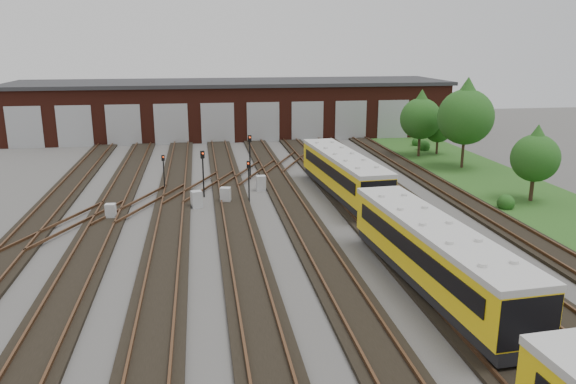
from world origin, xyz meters
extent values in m
plane|color=#494744|center=(0.00, 0.00, 0.00)|extent=(120.00, 120.00, 0.00)
cube|color=black|center=(-14.00, 0.00, 0.09)|extent=(2.40, 70.00, 0.18)
cube|color=brown|center=(-13.28, 0.00, 0.26)|extent=(0.10, 70.00, 0.15)
cube|color=black|center=(-10.00, 0.00, 0.09)|extent=(2.40, 70.00, 0.18)
cube|color=brown|center=(-10.72, 0.00, 0.26)|extent=(0.10, 70.00, 0.15)
cube|color=brown|center=(-9.28, 0.00, 0.26)|extent=(0.10, 70.00, 0.15)
cube|color=black|center=(-6.00, 0.00, 0.09)|extent=(2.40, 70.00, 0.18)
cube|color=brown|center=(-6.72, 0.00, 0.26)|extent=(0.10, 70.00, 0.15)
cube|color=brown|center=(-5.28, 0.00, 0.26)|extent=(0.10, 70.00, 0.15)
cube|color=black|center=(-2.00, 0.00, 0.09)|extent=(2.40, 70.00, 0.18)
cube|color=brown|center=(-2.72, 0.00, 0.26)|extent=(0.10, 70.00, 0.15)
cube|color=brown|center=(-1.28, 0.00, 0.26)|extent=(0.10, 70.00, 0.15)
cube|color=black|center=(2.00, 0.00, 0.09)|extent=(2.40, 70.00, 0.18)
cube|color=brown|center=(1.28, 0.00, 0.26)|extent=(0.10, 70.00, 0.15)
cube|color=brown|center=(2.72, 0.00, 0.26)|extent=(0.10, 70.00, 0.15)
cube|color=black|center=(6.00, 0.00, 0.09)|extent=(2.40, 70.00, 0.18)
cube|color=brown|center=(5.28, 0.00, 0.26)|extent=(0.10, 70.00, 0.15)
cube|color=brown|center=(6.72, 0.00, 0.26)|extent=(0.10, 70.00, 0.15)
cube|color=black|center=(10.00, 0.00, 0.09)|extent=(2.40, 70.00, 0.18)
cube|color=brown|center=(9.28, 0.00, 0.26)|extent=(0.10, 70.00, 0.15)
cube|color=brown|center=(10.72, 0.00, 0.26)|extent=(0.10, 70.00, 0.15)
cube|color=black|center=(14.00, 0.00, 0.09)|extent=(2.40, 70.00, 0.18)
cube|color=brown|center=(13.28, 0.00, 0.26)|extent=(0.10, 70.00, 0.15)
cube|color=brown|center=(14.72, 0.00, 0.26)|extent=(0.10, 70.00, 0.15)
cube|color=brown|center=(-8.00, 10.00, 0.26)|extent=(5.40, 9.62, 0.15)
cube|color=brown|center=(-4.00, 14.00, 0.26)|extent=(5.40, 9.62, 0.15)
cube|color=brown|center=(0.00, 18.00, 0.26)|extent=(5.40, 9.62, 0.15)
cube|color=brown|center=(-12.00, 6.00, 0.26)|extent=(5.40, 9.62, 0.15)
cube|color=brown|center=(4.00, 22.00, 0.26)|extent=(5.40, 9.62, 0.15)
cube|color=#4A1B12|center=(0.00, 40.00, 3.00)|extent=(50.00, 12.00, 6.00)
cube|color=#2D2D2F|center=(0.00, 40.00, 6.15)|extent=(51.00, 12.50, 0.40)
cube|color=#A5A7AA|center=(-22.00, 33.98, 2.20)|extent=(3.60, 0.12, 4.40)
cube|color=#A5A7AA|center=(-17.00, 33.98, 2.20)|extent=(3.60, 0.12, 4.40)
cube|color=#A5A7AA|center=(-12.00, 33.98, 2.20)|extent=(3.60, 0.12, 4.40)
cube|color=#A5A7AA|center=(-7.00, 33.98, 2.20)|extent=(3.60, 0.12, 4.40)
cube|color=#A5A7AA|center=(-2.00, 33.98, 2.20)|extent=(3.60, 0.12, 4.40)
cube|color=#A5A7AA|center=(3.00, 33.98, 2.20)|extent=(3.60, 0.12, 4.40)
cube|color=#A5A7AA|center=(8.00, 33.98, 2.20)|extent=(3.60, 0.12, 4.40)
cube|color=#A5A7AA|center=(13.00, 33.98, 2.20)|extent=(3.60, 0.12, 4.40)
cube|color=#A5A7AA|center=(18.00, 33.98, 2.20)|extent=(3.60, 0.12, 4.40)
cube|color=#264818|center=(19.00, 10.00, 0.03)|extent=(8.00, 55.00, 0.05)
cube|color=black|center=(6.00, -5.80, 0.60)|extent=(2.95, 13.56, 0.54)
cube|color=yellow|center=(6.00, -5.80, 1.86)|extent=(3.22, 13.58, 1.97)
cube|color=beige|center=(6.00, -5.80, 2.98)|extent=(3.31, 13.59, 0.27)
cube|color=black|center=(4.82, -5.88, 2.08)|extent=(0.84, 11.82, 0.76)
cube|color=black|center=(7.18, -5.72, 2.08)|extent=(0.84, 11.82, 0.76)
cube|color=black|center=(6.00, 10.20, 0.60)|extent=(2.95, 13.56, 0.54)
cube|color=yellow|center=(6.00, 10.20, 1.86)|extent=(3.22, 13.58, 1.97)
cube|color=beige|center=(6.00, 10.20, 2.98)|extent=(3.31, 13.59, 0.27)
cube|color=black|center=(4.82, 10.12, 2.08)|extent=(0.84, 11.82, 0.76)
cube|color=black|center=(7.18, 10.28, 2.08)|extent=(0.84, 11.82, 0.76)
cylinder|color=black|center=(-3.87, 11.65, 1.42)|extent=(0.11, 0.11, 2.83)
cube|color=black|center=(-3.87, 11.65, 3.10)|extent=(0.31, 0.23, 0.54)
sphere|color=red|center=(-3.87, 11.54, 3.21)|extent=(0.13, 0.13, 0.13)
cylinder|color=black|center=(-6.74, 13.74, 1.16)|extent=(0.09, 0.09, 2.32)
cube|color=black|center=(-6.74, 13.74, 2.53)|extent=(0.24, 0.19, 0.43)
sphere|color=red|center=(-6.74, 13.66, 2.62)|extent=(0.10, 0.10, 0.10)
cylinder|color=black|center=(-0.79, 9.69, 1.23)|extent=(0.10, 0.10, 2.46)
cube|color=black|center=(-0.79, 9.69, 2.70)|extent=(0.28, 0.21, 0.49)
sphere|color=red|center=(-0.79, 9.60, 2.80)|extent=(0.12, 0.12, 0.12)
cylinder|color=black|center=(-0.08, 16.57, 1.53)|extent=(0.11, 0.11, 3.07)
cube|color=black|center=(-0.08, 16.57, 3.34)|extent=(0.29, 0.19, 0.54)
sphere|color=red|center=(-0.08, 16.46, 3.44)|extent=(0.13, 0.13, 0.13)
cube|color=#B6B9BC|center=(-9.68, 7.17, 0.51)|extent=(0.65, 0.56, 1.03)
cube|color=#B6B9BC|center=(-4.38, 9.03, 0.57)|extent=(0.82, 0.73, 1.15)
cube|color=#B6B9BC|center=(-2.41, 9.72, 0.57)|extent=(0.80, 0.72, 1.13)
cube|color=#B6B9BC|center=(0.38, 12.83, 0.57)|extent=(0.72, 0.61, 1.14)
cube|color=#B6B9BC|center=(8.96, 15.11, 0.50)|extent=(0.63, 0.53, 1.00)
cylinder|color=#372419|center=(16.96, 23.31, 1.01)|extent=(0.25, 0.25, 2.02)
sphere|color=#184513|center=(16.96, 23.31, 3.69)|extent=(3.92, 3.92, 3.92)
cone|color=#184513|center=(16.96, 23.31, 5.09)|extent=(3.36, 3.36, 2.80)
cylinder|color=#372419|center=(19.17, 24.12, 0.71)|extent=(0.22, 0.22, 1.41)
sphere|color=#184513|center=(19.17, 24.12, 2.59)|extent=(2.75, 2.75, 2.75)
cone|color=#184513|center=(19.17, 24.12, 3.57)|extent=(2.36, 2.36, 1.96)
cylinder|color=#372419|center=(18.78, 17.80, 1.23)|extent=(0.25, 0.25, 2.47)
sphere|color=#184513|center=(18.78, 17.80, 4.52)|extent=(4.80, 4.80, 4.80)
cone|color=#184513|center=(18.78, 17.80, 6.24)|extent=(4.11, 4.11, 3.43)
cylinder|color=#372419|center=(18.69, 6.96, 0.84)|extent=(0.27, 0.27, 1.68)
sphere|color=#184513|center=(18.69, 6.96, 3.08)|extent=(3.27, 3.27, 3.27)
cone|color=#184513|center=(18.69, 6.96, 4.25)|extent=(2.80, 2.80, 2.33)
sphere|color=#184513|center=(16.00, 5.53, 0.58)|extent=(1.15, 1.15, 1.15)
sphere|color=#184513|center=(18.71, 26.30, 0.64)|extent=(1.29, 1.29, 1.29)
sphere|color=#184513|center=(19.02, 28.94, 0.54)|extent=(1.07, 1.07, 1.07)
camera|label=1|loc=(-3.99, -27.67, 10.76)|focal=35.00mm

